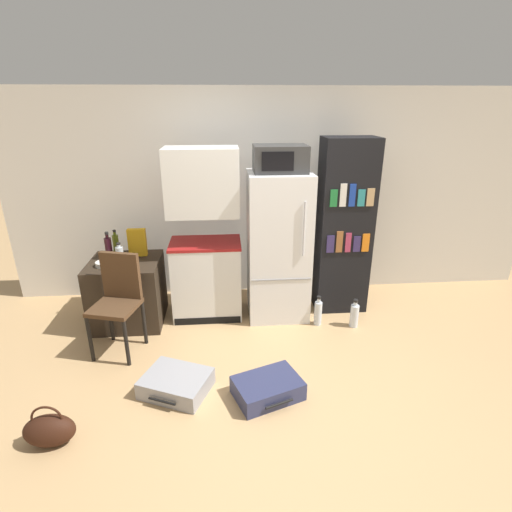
{
  "coord_description": "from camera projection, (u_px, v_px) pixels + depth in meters",
  "views": [
    {
      "loc": [
        -0.45,
        -2.73,
        2.29
      ],
      "look_at": [
        -0.16,
        0.85,
        0.89
      ],
      "focal_mm": 28.0,
      "sensor_mm": 36.0,
      "label": 1
    }
  ],
  "objects": [
    {
      "name": "bottle_wine_dark",
      "position": [
        109.0,
        248.0,
        4.21
      ],
      "size": [
        0.07,
        0.07,
        0.3
      ],
      "color": "black",
      "rests_on": "side_table"
    },
    {
      "name": "bookshelf",
      "position": [
        344.0,
        228.0,
        4.43
      ],
      "size": [
        0.58,
        0.38,
        1.95
      ],
      "color": "black",
      "rests_on": "ground_plane"
    },
    {
      "name": "cereal_box",
      "position": [
        137.0,
        242.0,
        4.31
      ],
      "size": [
        0.19,
        0.07,
        0.3
      ],
      "color": "gold",
      "rests_on": "side_table"
    },
    {
      "name": "bottle_ketchup_red",
      "position": [
        132.0,
        264.0,
        3.94
      ],
      "size": [
        0.06,
        0.06,
        0.17
      ],
      "color": "#AD1914",
      "rests_on": "side_table"
    },
    {
      "name": "suitcase_large_flat",
      "position": [
        268.0,
        388.0,
        3.29
      ],
      "size": [
        0.63,
        0.53,
        0.16
      ],
      "rotation": [
        0.0,
        0.0,
        0.36
      ],
      "color": "navy",
      "rests_on": "ground_plane"
    },
    {
      "name": "chair",
      "position": [
        118.0,
        295.0,
        3.78
      ],
      "size": [
        0.49,
        0.49,
        0.97
      ],
      "rotation": [
        0.0,
        0.0,
        -0.27
      ],
      "color": "black",
      "rests_on": "ground_plane"
    },
    {
      "name": "refrigerator",
      "position": [
        278.0,
        247.0,
        4.34
      ],
      "size": [
        0.66,
        0.6,
        1.61
      ],
      "color": "white",
      "rests_on": "ground_plane"
    },
    {
      "name": "bottle_clear_short",
      "position": [
        120.0,
        254.0,
        4.17
      ],
      "size": [
        0.08,
        0.08,
        0.21
      ],
      "color": "silver",
      "rests_on": "side_table"
    },
    {
      "name": "suitcase_small_flat",
      "position": [
        176.0,
        383.0,
        3.35
      ],
      "size": [
        0.65,
        0.59,
        0.15
      ],
      "rotation": [
        0.0,
        0.0,
        -0.41
      ],
      "color": "#99999E",
      "rests_on": "ground_plane"
    },
    {
      "name": "microwave",
      "position": [
        280.0,
        159.0,
        3.99
      ],
      "size": [
        0.54,
        0.37,
        0.27
      ],
      "color": "#333333",
      "rests_on": "refrigerator"
    },
    {
      "name": "side_table",
      "position": [
        128.0,
        292.0,
        4.33
      ],
      "size": [
        0.73,
        0.67,
        0.71
      ],
      "color": "#2D2319",
      "rests_on": "ground_plane"
    },
    {
      "name": "bottle_olive_oil",
      "position": [
        116.0,
        244.0,
        4.37
      ],
      "size": [
        0.06,
        0.06,
        0.27
      ],
      "color": "#566619",
      "rests_on": "side_table"
    },
    {
      "name": "water_bottle_front",
      "position": [
        318.0,
        313.0,
        4.33
      ],
      "size": [
        0.08,
        0.08,
        0.34
      ],
      "color": "silver",
      "rests_on": "ground_plane"
    },
    {
      "name": "kitchen_hutch",
      "position": [
        205.0,
        242.0,
        4.3
      ],
      "size": [
        0.76,
        0.5,
        1.86
      ],
      "color": "silver",
      "rests_on": "ground_plane"
    },
    {
      "name": "handbag",
      "position": [
        49.0,
        430.0,
        2.81
      ],
      "size": [
        0.36,
        0.2,
        0.33
      ],
      "color": "#33190F",
      "rests_on": "ground_plane"
    },
    {
      "name": "wall_back",
      "position": [
        278.0,
        195.0,
        4.83
      ],
      "size": [
        6.4,
        0.1,
        2.45
      ],
      "color": "silver",
      "rests_on": "ground_plane"
    },
    {
      "name": "ground_plane",
      "position": [
        283.0,
        388.0,
        3.4
      ],
      "size": [
        24.0,
        24.0,
        0.0
      ],
      "primitive_type": "plane",
      "color": "tan"
    },
    {
      "name": "water_bottle_middle",
      "position": [
        354.0,
        315.0,
        4.3
      ],
      "size": [
        0.09,
        0.09,
        0.32
      ],
      "color": "silver",
      "rests_on": "ground_plane"
    },
    {
      "name": "bowl",
      "position": [
        104.0,
        264.0,
        4.07
      ],
      "size": [
        0.17,
        0.17,
        0.05
      ],
      "color": "silver",
      "rests_on": "side_table"
    }
  ]
}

